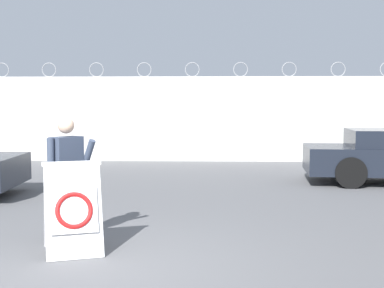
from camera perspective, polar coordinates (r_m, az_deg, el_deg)
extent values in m
plane|color=#5B5B5E|center=(6.33, -10.55, -12.69)|extent=(90.00, 90.00, 0.00)
cube|color=silver|center=(17.12, -2.53, 2.69)|extent=(36.00, 0.30, 2.69)
torus|color=gray|center=(18.35, -19.62, 7.44)|extent=(0.47, 0.03, 0.47)
torus|color=gray|center=(17.85, -15.00, 7.64)|extent=(0.47, 0.03, 0.47)
torus|color=gray|center=(17.47, -10.15, 7.79)|extent=(0.47, 0.03, 0.47)
torus|color=gray|center=(17.22, -5.11, 7.90)|extent=(0.47, 0.03, 0.47)
torus|color=gray|center=(17.10, 0.03, 7.94)|extent=(0.47, 0.03, 0.47)
torus|color=gray|center=(17.12, 5.21, 7.92)|extent=(0.47, 0.03, 0.47)
torus|color=gray|center=(17.27, 10.33, 7.83)|extent=(0.47, 0.03, 0.47)
torus|color=gray|center=(17.56, 15.32, 7.69)|extent=(0.47, 0.03, 0.47)
cube|color=white|center=(6.66, -12.50, -7.03)|extent=(0.77, 0.60, 1.10)
cube|color=white|center=(7.01, -12.75, -6.46)|extent=(0.77, 0.60, 1.10)
cube|color=white|center=(6.75, -12.71, -2.03)|extent=(0.70, 0.29, 0.05)
cube|color=white|center=(6.62, -12.48, -6.91)|extent=(0.59, 0.37, 0.54)
torus|color=red|center=(6.61, -12.47, -6.93)|extent=(0.49, 0.33, 0.44)
cylinder|color=#232838|center=(7.30, -13.69, -7.22)|extent=(0.15, 0.15, 0.80)
cylinder|color=#232838|center=(7.42, -12.60, -7.02)|extent=(0.15, 0.15, 0.80)
cube|color=#384256|center=(7.25, -13.23, -1.65)|extent=(0.42, 0.47, 0.61)
sphere|color=#DBB293|center=(7.22, -13.30, 1.94)|extent=(0.22, 0.22, 0.22)
cylinder|color=#384256|center=(7.09, -14.84, -1.72)|extent=(0.09, 0.09, 0.58)
cylinder|color=#384256|center=(7.34, -11.19, -1.64)|extent=(0.32, 0.26, 0.57)
cylinder|color=black|center=(13.82, 15.38, -2.03)|extent=(0.70, 0.26, 0.69)
cylinder|color=black|center=(12.12, 16.57, -2.94)|extent=(0.70, 0.26, 0.69)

